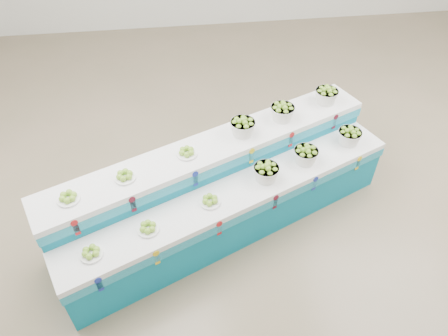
{
  "coord_description": "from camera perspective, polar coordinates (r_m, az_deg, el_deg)",
  "views": [
    {
      "loc": [
        -1.42,
        -3.8,
        4.1
      ],
      "look_at": [
        -0.99,
        -0.44,
        0.87
      ],
      "focal_mm": 33.96,
      "sensor_mm": 36.0,
      "label": 1
    }
  ],
  "objects": [
    {
      "name": "plate_lower_right",
      "position": [
        4.49,
        -1.9,
        -4.33
      ],
      "size": [
        0.3,
        0.3,
        0.09
      ],
      "primitive_type": "cylinder",
      "rotation": [
        0.0,
        0.0,
        0.41
      ],
      "color": "white",
      "rests_on": "display_stand"
    },
    {
      "name": "ground",
      "position": [
        5.77,
        9.19,
        -2.36
      ],
      "size": [
        10.0,
        10.0,
        0.0
      ],
      "primitive_type": "plane",
      "color": "#776A50",
      "rests_on": "ground"
    },
    {
      "name": "plate_lower_mid",
      "position": [
        4.32,
        -10.22,
        -7.84
      ],
      "size": [
        0.3,
        0.3,
        0.09
      ],
      "primitive_type": "cylinder",
      "rotation": [
        0.0,
        0.0,
        0.41
      ],
      "color": "white",
      "rests_on": "display_stand"
    },
    {
      "name": "plate_upper_left",
      "position": [
        4.38,
        -20.26,
        -3.66
      ],
      "size": [
        0.3,
        0.3,
        0.09
      ],
      "primitive_type": "cylinder",
      "rotation": [
        0.0,
        0.0,
        0.41
      ],
      "color": "white",
      "rests_on": "display_stand"
    },
    {
      "name": "plate_upper_mid",
      "position": [
        4.44,
        -13.24,
        -0.97
      ],
      "size": [
        0.3,
        0.3,
        0.09
      ],
      "primitive_type": "cylinder",
      "rotation": [
        0.0,
        0.0,
        0.41
      ],
      "color": "white",
      "rests_on": "display_stand"
    },
    {
      "name": "basket_upper_left",
      "position": [
        4.83,
        2.54,
        5.61
      ],
      "size": [
        0.38,
        0.38,
        0.21
      ],
      "primitive_type": null,
      "rotation": [
        0.0,
        0.0,
        0.41
      ],
      "color": "silver",
      "rests_on": "display_stand"
    },
    {
      "name": "plate_upper_right",
      "position": [
        4.6,
        -5.04,
        2.19
      ],
      "size": [
        0.3,
        0.3,
        0.09
      ],
      "primitive_type": "cylinder",
      "rotation": [
        0.0,
        0.0,
        0.41
      ],
      "color": "white",
      "rests_on": "display_stand"
    },
    {
      "name": "basket_lower_left",
      "position": [
        4.72,
        5.7,
        -0.51
      ],
      "size": [
        0.38,
        0.38,
        0.21
      ],
      "primitive_type": null,
      "rotation": [
        0.0,
        0.0,
        0.41
      ],
      "color": "silver",
      "rests_on": "display_stand"
    },
    {
      "name": "basket_upper_mid",
      "position": [
        5.1,
        7.87,
        7.54
      ],
      "size": [
        0.38,
        0.38,
        0.21
      ],
      "primitive_type": null,
      "rotation": [
        0.0,
        0.0,
        0.41
      ],
      "color": "silver",
      "rests_on": "display_stand"
    },
    {
      "name": "plate_lower_left",
      "position": [
        4.27,
        -17.47,
        -10.73
      ],
      "size": [
        0.3,
        0.3,
        0.09
      ],
      "primitive_type": "cylinder",
      "rotation": [
        0.0,
        0.0,
        0.41
      ],
      "color": "white",
      "rests_on": "display_stand"
    },
    {
      "name": "display_stand",
      "position": [
        4.93,
        0.0,
        -3.02
      ],
      "size": [
        4.13,
        2.56,
        1.02
      ],
      "primitive_type": null,
      "rotation": [
        0.0,
        0.0,
        0.41
      ],
      "color": "#0A7797",
      "rests_on": "ground"
    },
    {
      "name": "basket_upper_right",
      "position": [
        5.49,
        13.62,
        9.53
      ],
      "size": [
        0.38,
        0.38,
        0.21
      ],
      "primitive_type": null,
      "rotation": [
        0.0,
        0.0,
        0.41
      ],
      "color": "silver",
      "rests_on": "display_stand"
    },
    {
      "name": "basket_lower_mid",
      "position": [
        5.0,
        10.94,
        1.78
      ],
      "size": [
        0.38,
        0.38,
        0.21
      ],
      "primitive_type": null,
      "rotation": [
        0.0,
        0.0,
        0.41
      ],
      "color": "silver",
      "rests_on": "display_stand"
    },
    {
      "name": "basket_lower_right",
      "position": [
        5.39,
        16.53,
        4.19
      ],
      "size": [
        0.38,
        0.38,
        0.21
      ],
      "primitive_type": null,
      "rotation": [
        0.0,
        0.0,
        0.41
      ],
      "color": "silver",
      "rests_on": "display_stand"
    }
  ]
}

